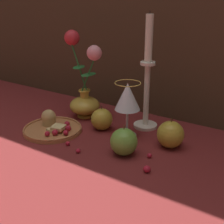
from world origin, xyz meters
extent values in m
plane|color=maroon|center=(0.00, 0.00, 0.00)|extent=(2.40, 2.40, 0.00)
cylinder|color=gold|center=(-0.16, 0.11, 0.01)|extent=(0.06, 0.06, 0.01)
ellipsoid|color=gold|center=(-0.16, 0.11, 0.04)|extent=(0.11, 0.11, 0.07)
cylinder|color=gold|center=(-0.16, 0.11, 0.09)|extent=(0.03, 0.03, 0.04)
torus|color=gold|center=(-0.16, 0.11, 0.10)|extent=(0.05, 0.05, 0.01)
cylinder|color=#23662D|center=(-0.19, 0.11, 0.20)|extent=(0.06, 0.02, 0.19)
ellipsoid|color=#23662D|center=(-0.18, 0.11, 0.19)|extent=(0.06, 0.08, 0.00)
sphere|color=red|center=(-0.22, 0.12, 0.29)|extent=(0.06, 0.06, 0.06)
cylinder|color=#23662D|center=(-0.13, 0.10, 0.18)|extent=(0.07, 0.02, 0.15)
ellipsoid|color=#23662D|center=(-0.13, 0.10, 0.17)|extent=(0.04, 0.07, 0.00)
sphere|color=pink|center=(-0.10, 0.09, 0.25)|extent=(0.05, 0.05, 0.05)
cylinder|color=#B77042|center=(-0.16, -0.06, 0.01)|extent=(0.20, 0.20, 0.01)
torus|color=#B77042|center=(-0.16, -0.06, 0.01)|extent=(0.20, 0.20, 0.01)
cylinder|color=tan|center=(-0.20, -0.04, 0.02)|extent=(0.05, 0.05, 0.03)
sphere|color=tan|center=(-0.20, -0.04, 0.04)|extent=(0.05, 0.05, 0.05)
cube|color=#DBBC7A|center=(-0.14, -0.07, 0.01)|extent=(0.04, 0.04, 0.01)
cube|color=#DBBC7A|center=(-0.13, -0.07, 0.03)|extent=(0.05, 0.05, 0.01)
sphere|color=#AD192D|center=(-0.14, -0.12, 0.02)|extent=(0.02, 0.02, 0.02)
sphere|color=#AD192D|center=(-0.12, -0.10, 0.02)|extent=(0.02, 0.02, 0.02)
sphere|color=#AD192D|center=(-0.09, -0.08, 0.02)|extent=(0.02, 0.02, 0.02)
sphere|color=#AD192D|center=(-0.11, -0.05, 0.02)|extent=(0.02, 0.02, 0.02)
sphere|color=#AD192D|center=(-0.13, -0.02, 0.02)|extent=(0.02, 0.02, 0.02)
cylinder|color=silver|center=(0.06, 0.05, 0.00)|extent=(0.06, 0.06, 0.00)
cylinder|color=silver|center=(0.06, 0.05, 0.05)|extent=(0.01, 0.01, 0.09)
cone|color=silver|center=(0.06, 0.05, 0.14)|extent=(0.08, 0.08, 0.09)
cone|color=gold|center=(0.06, 0.05, 0.12)|extent=(0.07, 0.07, 0.06)
torus|color=gold|center=(0.06, 0.05, 0.18)|extent=(0.08, 0.08, 0.00)
cylinder|color=silver|center=(0.08, 0.15, 0.01)|extent=(0.08, 0.08, 0.01)
cylinder|color=silver|center=(0.08, 0.15, 0.12)|extent=(0.02, 0.02, 0.21)
cylinder|color=silver|center=(0.08, 0.15, 0.23)|extent=(0.05, 0.05, 0.01)
cylinder|color=silver|center=(0.08, 0.15, 0.31)|extent=(0.02, 0.02, 0.15)
cylinder|color=black|center=(0.08, 0.15, 0.39)|extent=(0.00, 0.00, 0.01)
sphere|color=#669938|center=(0.12, -0.07, 0.04)|extent=(0.08, 0.08, 0.08)
cylinder|color=#4C3319|center=(0.12, -0.07, 0.09)|extent=(0.00, 0.00, 0.01)
sphere|color=#B2932D|center=(0.22, 0.05, 0.04)|extent=(0.08, 0.08, 0.08)
cylinder|color=#4C3319|center=(0.22, 0.05, 0.09)|extent=(0.00, 0.00, 0.01)
sphere|color=#B2932D|center=(-0.03, 0.04, 0.04)|extent=(0.08, 0.08, 0.08)
cylinder|color=#4C3319|center=(-0.03, 0.04, 0.08)|extent=(0.00, 0.00, 0.01)
sphere|color=#AD192D|center=(0.20, -0.04, 0.01)|extent=(0.01, 0.01, 0.01)
sphere|color=#AD192D|center=(-0.05, -0.12, 0.01)|extent=(0.01, 0.01, 0.01)
sphere|color=#AD192D|center=(0.01, -0.13, 0.01)|extent=(0.01, 0.01, 0.01)
sphere|color=#AD192D|center=(0.23, -0.12, 0.01)|extent=(0.02, 0.02, 0.02)
camera|label=1|loc=(0.55, -0.76, 0.45)|focal=50.00mm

